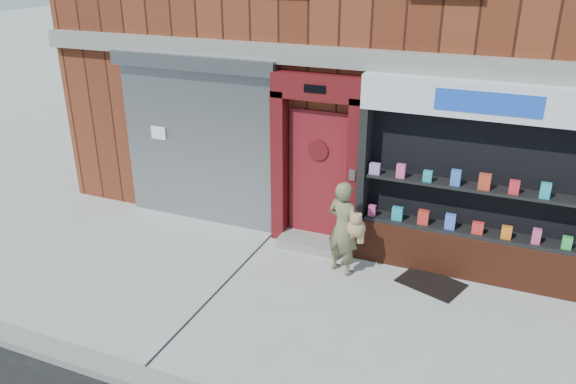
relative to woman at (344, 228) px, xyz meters
The scene contains 6 objects.
ground 1.37m from the woman, 88.94° to the right, with size 80.00×80.00×0.00m, color #9E9E99.
shutter_bay 3.23m from the woman, 165.11° to the left, with size 3.10×0.30×3.04m.
red_door_bay 1.24m from the woman, 135.15° to the left, with size 1.52×0.58×2.90m.
pharmacy_bay 1.99m from the woman, 20.98° to the left, with size 3.50×0.41×3.00m.
woman is the anchor object (origin of this frame).
doormat 1.55m from the woman, ahead, with size 0.91×0.63×0.02m, color black.
Camera 1 is at (2.12, -6.20, 4.59)m, focal length 35.00 mm.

